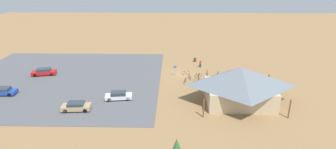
% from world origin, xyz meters
% --- Properties ---
extents(ground, '(160.00, 160.00, 0.00)m').
position_xyz_m(ground, '(0.00, 0.00, 0.00)').
color(ground, '#937047').
rests_on(ground, ground).
extents(parking_lot_asphalt, '(37.49, 33.86, 0.05)m').
position_xyz_m(parking_lot_asphalt, '(23.17, 3.41, 0.03)').
color(parking_lot_asphalt, '#56565B').
rests_on(parking_lot_asphalt, ground).
extents(bike_pavilion, '(12.45, 10.12, 5.86)m').
position_xyz_m(bike_pavilion, '(-8.50, 12.46, 3.26)').
color(bike_pavilion, '#C6B28E').
rests_on(bike_pavilion, ground).
extents(trash_bin, '(0.60, 0.60, 0.90)m').
position_xyz_m(trash_bin, '(-2.99, -7.95, 0.45)').
color(trash_bin, brown).
rests_on(trash_bin, ground).
extents(lot_sign, '(0.56, 0.08, 2.20)m').
position_xyz_m(lot_sign, '(1.58, 1.07, 1.41)').
color(lot_sign, '#99999E').
rests_on(lot_sign, ground).
extents(bicycle_white_edge_north, '(0.48, 1.83, 0.88)m').
position_xyz_m(bicycle_white_edge_north, '(-4.85, 0.30, 0.39)').
color(bicycle_white_edge_north, black).
rests_on(bicycle_white_edge_north, ground).
extents(bicycle_green_mid_cluster, '(1.71, 0.61, 0.85)m').
position_xyz_m(bicycle_green_mid_cluster, '(-0.59, 0.22, 0.38)').
color(bicycle_green_mid_cluster, black).
rests_on(bicycle_green_mid_cluster, ground).
extents(bicycle_purple_yard_left, '(1.54, 0.79, 0.87)m').
position_xyz_m(bicycle_purple_yard_left, '(-6.17, 3.55, 0.38)').
color(bicycle_purple_yard_left, black).
rests_on(bicycle_purple_yard_left, ground).
extents(bicycle_blue_front_row, '(1.57, 0.83, 0.79)m').
position_xyz_m(bicycle_blue_front_row, '(-2.98, 1.34, 0.35)').
color(bicycle_blue_front_row, black).
rests_on(bicycle_blue_front_row, ground).
extents(bicycle_yellow_yard_center, '(0.58, 1.69, 0.80)m').
position_xyz_m(bicycle_yellow_yard_center, '(-11.70, 3.43, 0.38)').
color(bicycle_yellow_yard_center, black).
rests_on(bicycle_yellow_yard_center, ground).
extents(bicycle_orange_near_porch, '(0.48, 1.69, 0.84)m').
position_xyz_m(bicycle_orange_near_porch, '(-9.29, 2.47, 0.36)').
color(bicycle_orange_near_porch, black).
rests_on(bicycle_orange_near_porch, ground).
extents(bicycle_black_edge_south, '(0.59, 1.66, 0.86)m').
position_xyz_m(bicycle_black_edge_south, '(-1.24, 2.66, 0.37)').
color(bicycle_black_edge_south, black).
rests_on(bicycle_black_edge_south, ground).
extents(bicycle_teal_back_row, '(0.70, 1.76, 0.91)m').
position_xyz_m(bicycle_teal_back_row, '(-6.78, 1.19, 0.40)').
color(bicycle_teal_back_row, black).
rests_on(bicycle_teal_back_row, ground).
extents(bicycle_red_trailside, '(0.64, 1.67, 0.81)m').
position_xyz_m(bicycle_red_trailside, '(-0.31, 4.43, 0.38)').
color(bicycle_red_trailside, black).
rests_on(bicycle_red_trailside, ground).
extents(bicycle_silver_yard_right, '(1.58, 0.56, 0.77)m').
position_xyz_m(bicycle_silver_yard_right, '(-2.68, 3.89, 0.36)').
color(bicycle_silver_yard_right, black).
rests_on(bicycle_silver_yard_right, ground).
extents(car_white_aisle_side, '(4.48, 2.27, 1.31)m').
position_xyz_m(car_white_aisle_side, '(10.74, 11.83, 0.70)').
color(car_white_aisle_side, white).
rests_on(car_white_aisle_side, parking_lot_asphalt).
extents(car_tan_front_row, '(4.36, 2.10, 1.32)m').
position_xyz_m(car_tan_front_row, '(16.39, 15.74, 0.71)').
color(car_tan_front_row, tan).
rests_on(car_tan_front_row, parking_lot_asphalt).
extents(car_blue_far_end, '(4.50, 2.01, 1.27)m').
position_xyz_m(car_blue_far_end, '(30.58, 10.48, 0.69)').
color(car_blue_far_end, '#1E42B2').
rests_on(car_blue_far_end, parking_lot_asphalt).
extents(car_red_mid_lot, '(4.81, 2.63, 1.38)m').
position_xyz_m(car_red_mid_lot, '(27.57, 1.19, 0.74)').
color(car_red_mid_lot, red).
rests_on(car_red_mid_lot, parking_lot_asphalt).
extents(visitor_by_pavilion, '(0.40, 0.39, 1.65)m').
position_xyz_m(visitor_by_pavilion, '(-3.87, -4.31, 0.86)').
color(visitor_by_pavilion, '#2D3347').
rests_on(visitor_by_pavilion, ground).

